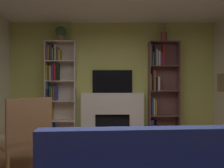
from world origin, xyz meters
name	(u,v)px	position (x,y,z in m)	size (l,w,h in m)	color
wall_back_accent	(112,81)	(0.00, 2.74, 1.37)	(4.95, 0.06, 2.74)	#C1C662
fireplace	(112,115)	(0.00, 2.61, 0.56)	(1.54, 0.49, 1.08)	white
tv	(112,81)	(0.00, 2.68, 1.35)	(0.93, 0.06, 0.53)	black
bookshelf_left	(57,88)	(-1.27, 2.60, 1.21)	(0.69, 0.31, 2.27)	beige
bookshelf_right	(159,89)	(1.09, 2.60, 1.17)	(0.69, 0.29, 2.27)	brown
potted_plant	(60,33)	(-1.18, 2.56, 2.46)	(0.25, 0.25, 0.35)	#9E6A4F
vase_with_flowers	(163,36)	(1.18, 2.56, 2.39)	(0.14, 0.14, 0.41)	brown
armchair	(24,135)	(-1.32, 0.83, 0.54)	(0.90, 0.90, 1.10)	#8B603E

